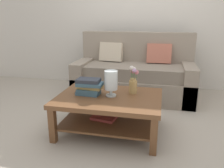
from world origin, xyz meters
TOP-DOWN VIEW (x-y plane):
  - ground_plane at (0.00, 0.00)m, footprint 10.00×10.00m
  - back_wall at (0.00, 1.65)m, footprint 6.40×0.12m
  - couch at (0.03, 0.92)m, footprint 1.92×0.90m
  - coffee_table at (-0.09, -0.41)m, footprint 1.18×0.86m
  - book_stack_main at (-0.33, -0.41)m, footprint 0.31×0.21m
  - glass_hurricane_vase at (-0.07, -0.40)m, footprint 0.15×0.15m
  - flower_pitcher at (0.16, -0.25)m, footprint 0.11×0.11m

SIDE VIEW (x-z plane):
  - ground_plane at x=0.00m, z-range 0.00..0.00m
  - coffee_table at x=-0.09m, z-range 0.10..0.55m
  - couch at x=0.03m, z-range -0.17..0.89m
  - book_stack_main at x=-0.33m, z-range 0.44..0.63m
  - flower_pitcher at x=0.16m, z-range 0.42..0.75m
  - glass_hurricane_vase at x=-0.07m, z-range 0.47..0.77m
  - back_wall at x=0.00m, z-range 0.00..2.70m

